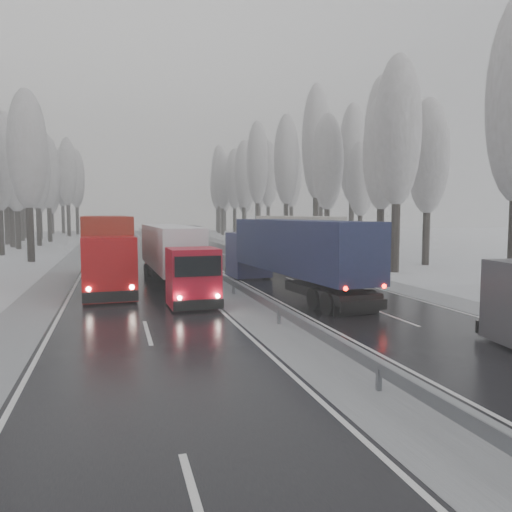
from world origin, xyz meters
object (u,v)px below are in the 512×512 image
truck_cream_box (290,237)px  truck_red_red (106,245)px  truck_blue_box (289,250)px  box_truck_distant (190,232)px  truck_red_white (172,252)px

truck_cream_box → truck_red_red: truck_red_red is taller
truck_blue_box → box_truck_distant: truck_blue_box is taller
truck_red_white → truck_cream_box: bearing=40.2°
truck_blue_box → truck_red_white: size_ratio=1.11×
truck_red_red → truck_cream_box: bearing=22.9°
truck_cream_box → truck_blue_box: bearing=-110.6°
box_truck_distant → truck_red_white: size_ratio=0.46×
truck_cream_box → truck_red_white: bearing=-138.5°
truck_blue_box → truck_cream_box: 14.29m
truck_blue_box → truck_red_red: bearing=142.6°
truck_blue_box → truck_red_white: truck_blue_box is taller
truck_red_red → box_truck_distant: bearing=73.9°
truck_cream_box → box_truck_distant: 47.59m
truck_red_white → truck_red_red: 4.93m
truck_red_white → truck_blue_box: bearing=-30.2°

